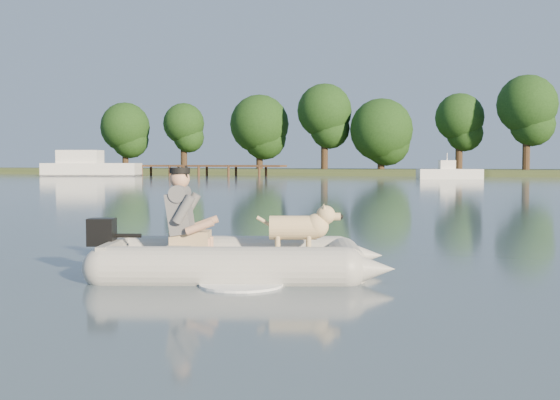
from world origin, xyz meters
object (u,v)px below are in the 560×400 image
at_px(dinghy, 239,226).
at_px(motorboat, 449,167).
at_px(man, 182,210).
at_px(dog, 293,232).
at_px(dock, 193,170).
at_px(cabin_cruiser, 92,163).

relative_size(dinghy, motorboat, 0.93).
bearing_deg(man, motorboat, 73.92).
xyz_separation_m(man, motorboat, (-1.46, 47.93, 0.21)).
distance_m(dinghy, dog, 0.63).
bearing_deg(dock, dinghy, -63.47).
bearing_deg(dinghy, motorboat, 74.71).
height_order(man, motorboat, motorboat).
bearing_deg(dock, man, -64.12).
bearing_deg(cabin_cruiser, dog, -70.61).
distance_m(dinghy, man, 0.70).
height_order(man, cabin_cruiser, cabin_cruiser).
relative_size(dinghy, cabin_cruiser, 0.51).
relative_size(dog, cabin_cruiser, 0.10).
bearing_deg(dinghy, man, 175.76).
distance_m(dog, motorboat, 47.61).
relative_size(man, cabin_cruiser, 0.11).
height_order(dinghy, motorboat, motorboat).
height_order(dock, cabin_cruiser, cabin_cruiser).
distance_m(man, motorboat, 47.95).
height_order(dinghy, cabin_cruiser, cabin_cruiser).
xyz_separation_m(dock, dinghy, (26.17, -52.42, 0.05)).
bearing_deg(cabin_cruiser, dinghy, -71.19).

